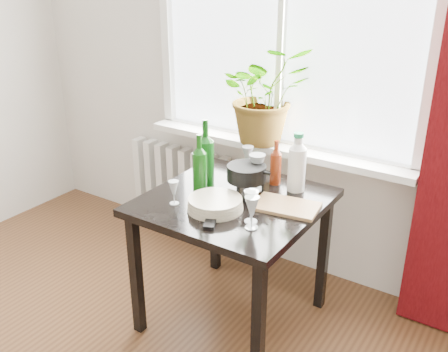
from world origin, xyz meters
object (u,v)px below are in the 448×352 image
Objects in this scene: bottle_amber at (276,162)px; tv_remote at (211,220)px; radiator at (180,184)px; table at (234,215)px; plate_stack at (215,204)px; cutting_board at (286,206)px; wine_bottle_left at (200,163)px; fondue_pot at (246,180)px; potted_plant at (265,94)px; wineglass_back_center at (257,172)px; wineglass_back_left at (248,159)px; wineglass_front_left at (174,193)px; wineglass_far_right at (252,212)px; wineglass_front_right at (251,206)px; cleaning_bottle at (297,161)px; wine_bottle_right at (206,153)px.

bottle_amber is 0.56m from tv_remote.
table reaches higher than radiator.
plate_stack reaches higher than cutting_board.
wine_bottle_left reaches higher than fondue_pot.
wineglass_back_center is at bearing -64.95° from potted_plant.
wineglass_back_left reaches higher than wineglass_front_left.
bottle_amber is (0.94, -0.35, 0.48)m from radiator.
radiator is 5.09× the size of wineglass_back_left.
potted_plant is 3.63× the size of wineglass_far_right.
wineglass_back_center reaches higher than wineglass_front_left.
radiator is 1.11m from bottle_amber.
plate_stack is (0.20, 0.06, -0.03)m from wineglass_front_left.
wine_bottle_left is at bearing 160.07° from wineglass_front_right.
fondue_pot is at bearing 52.18° from wineglass_front_left.
cleaning_bottle is at bearing -18.74° from radiator.
wine_bottle_right is 1.15× the size of cleaning_bottle.
wineglass_back_left is at bearing 80.67° from wineglass_front_left.
wineglass_front_right is at bearing -4.46° from plate_stack.
wineglass_front_right reaches higher than wineglass_back_left.
wine_bottle_right is (0.64, -0.57, 0.55)m from radiator.
wineglass_far_right is at bearing -14.87° from plate_stack.
potted_plant is at bearing 87.10° from wine_bottle_left.
wineglass_front_left is 0.46× the size of plate_stack.
wine_bottle_right reaches higher than radiator.
wineglass_front_left is (0.64, -0.84, 0.42)m from radiator.
wineglass_front_right is (0.41, -0.23, -0.11)m from wine_bottle_right.
fondue_pot is (-0.07, -0.19, -0.05)m from bottle_amber.
table is 5.32× the size of wineglass_far_right.
bottle_amber is 1.58× the size of wineglass_back_left.
wineglass_front_left is at bearing -162.57° from plate_stack.
wine_bottle_right is 0.31m from wineglass_back_left.
tv_remote is (0.04, -0.26, 0.10)m from table.
radiator is 6.37× the size of wineglass_front_left.
wineglass_back_center is (-0.05, -0.12, -0.02)m from bottle_amber.
cleaning_bottle is 0.49m from plate_stack.
cleaning_bottle reaches higher than wineglass_far_right.
potted_plant is 1.78× the size of cleaning_bottle.
wineglass_front_left is at bearing -99.33° from wineglass_back_left.
cleaning_bottle is at bearing 30.66° from wineglass_back_center.
cleaning_bottle is at bearing 48.36° from wineglass_front_left.
wineglass_front_right is 0.80× the size of wineglass_back_center.
radiator is 2.52× the size of wine_bottle_left.
wineglass_back_left is 1.25× the size of wineglass_front_left.
wineglass_back_left is (-0.35, 0.55, -0.00)m from wineglass_far_right.
table is 4.22× the size of wineglass_back_center.
wineglass_back_left is 0.50m from plate_stack.
table is at bearing 7.56° from wine_bottle_left.
potted_plant is 3.69× the size of wineglass_back_left.
potted_plant is 2.88× the size of wineglass_back_center.
tv_remote is (0.06, -0.11, -0.02)m from plate_stack.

